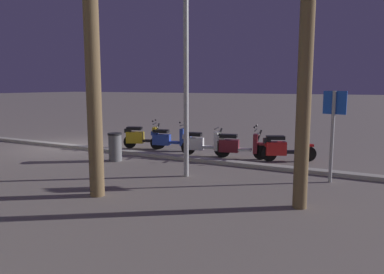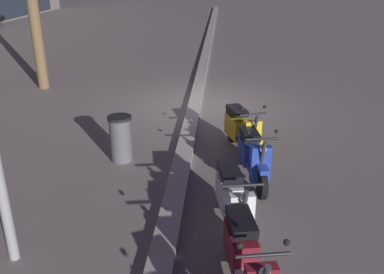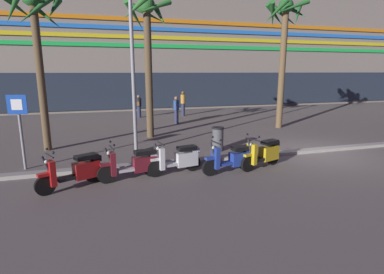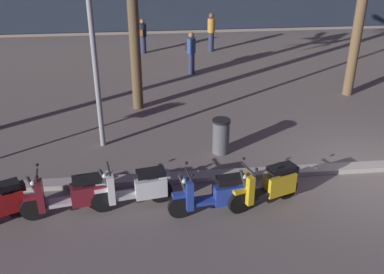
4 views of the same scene
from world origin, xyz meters
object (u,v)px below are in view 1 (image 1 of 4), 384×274
object	(u,v)px
scooter_red_mid_centre	(284,148)
crossing_sign	(333,126)
scooter_maroon_second_in_line	(237,145)
scooter_blue_mid_front	(168,139)
litter_bin	(115,147)
scooter_white_last_in_row	(201,143)
scooter_yellow_lead_nearest	(141,137)
street_lamp	(186,16)

from	to	relation	value
scooter_red_mid_centre	crossing_sign	world-z (taller)	crossing_sign
scooter_maroon_second_in_line	scooter_blue_mid_front	world-z (taller)	same
scooter_blue_mid_front	litter_bin	world-z (taller)	scooter_blue_mid_front
scooter_white_last_in_row	scooter_blue_mid_front	size ratio (longest dim) A/B	0.97
scooter_red_mid_centre	scooter_white_last_in_row	xyz separation A→B (m)	(2.94, 0.36, -0.01)
scooter_blue_mid_front	litter_bin	bearing A→B (deg)	78.68
scooter_maroon_second_in_line	scooter_yellow_lead_nearest	distance (m)	4.17
scooter_maroon_second_in_line	scooter_yellow_lead_nearest	bearing A→B (deg)	-1.34
street_lamp	scooter_white_last_in_row	bearing A→B (deg)	-71.51
scooter_white_last_in_row	crossing_sign	distance (m)	5.11
crossing_sign	scooter_maroon_second_in_line	bearing A→B (deg)	-29.70
scooter_maroon_second_in_line	street_lamp	xyz separation A→B (m)	(0.36, 3.10, 3.92)
scooter_maroon_second_in_line	scooter_yellow_lead_nearest	size ratio (longest dim) A/B	1.10
scooter_maroon_second_in_line	litter_bin	distance (m)	4.22
scooter_red_mid_centre	crossing_sign	xyz separation A→B (m)	(-1.73, 2.12, 1.04)
litter_bin	crossing_sign	bearing A→B (deg)	-176.28
scooter_red_mid_centre	litter_bin	xyz separation A→B (m)	(5.10, 2.56, 0.02)
scooter_red_mid_centre	scooter_maroon_second_in_line	world-z (taller)	same
scooter_maroon_second_in_line	scooter_yellow_lead_nearest	world-z (taller)	same
scooter_yellow_lead_nearest	scooter_white_last_in_row	bearing A→B (deg)	175.34
scooter_red_mid_centre	scooter_maroon_second_in_line	bearing A→B (deg)	8.01
scooter_yellow_lead_nearest	scooter_red_mid_centre	bearing A→B (deg)	-178.74
scooter_red_mid_centre	litter_bin	world-z (taller)	scooter_red_mid_centre
scooter_blue_mid_front	scooter_yellow_lead_nearest	xyz separation A→B (m)	(1.18, 0.17, 0.02)
scooter_maroon_second_in_line	scooter_white_last_in_row	size ratio (longest dim) A/B	1.05
scooter_white_last_in_row	litter_bin	distance (m)	3.08
scooter_maroon_second_in_line	street_lamp	distance (m)	5.01
crossing_sign	street_lamp	size ratio (longest dim) A/B	0.33
scooter_blue_mid_front	scooter_maroon_second_in_line	bearing A→B (deg)	174.96
crossing_sign	street_lamp	world-z (taller)	street_lamp
scooter_red_mid_centre	street_lamp	size ratio (longest dim) A/B	0.23
scooter_blue_mid_front	scooter_red_mid_centre	bearing A→B (deg)	179.50
scooter_blue_mid_front	litter_bin	xyz separation A→B (m)	(0.52, 2.60, 0.04)
scooter_maroon_second_in_line	crossing_sign	world-z (taller)	crossing_sign
litter_bin	street_lamp	world-z (taller)	street_lamp
scooter_white_last_in_row	scooter_yellow_lead_nearest	xyz separation A→B (m)	(2.82, -0.23, 0.02)
scooter_red_mid_centre	scooter_blue_mid_front	bearing A→B (deg)	-0.50
scooter_yellow_lead_nearest	litter_bin	world-z (taller)	scooter_yellow_lead_nearest
scooter_blue_mid_front	scooter_yellow_lead_nearest	world-z (taller)	same
scooter_maroon_second_in_line	scooter_white_last_in_row	world-z (taller)	scooter_maroon_second_in_line
scooter_red_mid_centre	street_lamp	xyz separation A→B (m)	(1.95, 3.32, 3.91)
scooter_blue_mid_front	street_lamp	xyz separation A→B (m)	(-2.62, 3.36, 3.93)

